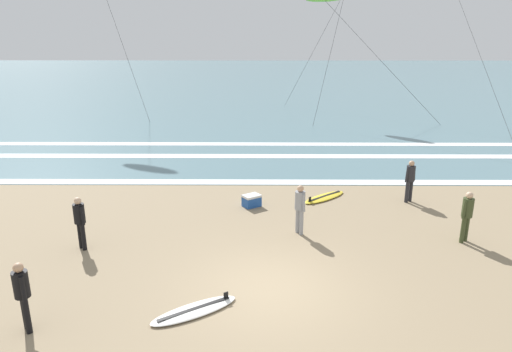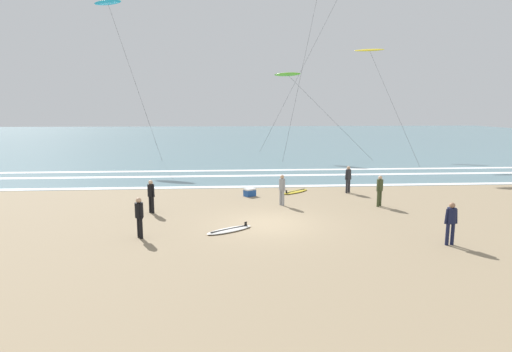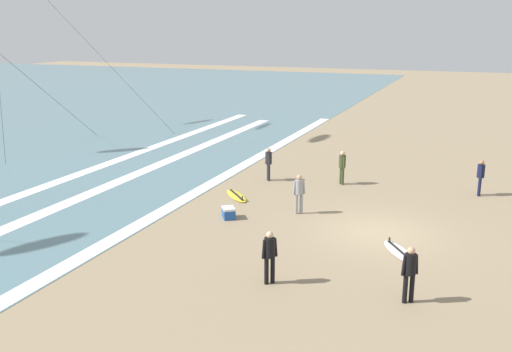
% 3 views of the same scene
% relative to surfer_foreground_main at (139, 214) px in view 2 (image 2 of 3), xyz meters
% --- Properties ---
extents(ground_plane, '(160.00, 160.00, 0.00)m').
position_rel_surfer_foreground_main_xyz_m(ground_plane, '(5.16, 1.70, -0.96)').
color(ground_plane, '#937F60').
extents(ocean_surface, '(140.00, 90.00, 0.01)m').
position_rel_surfer_foreground_main_xyz_m(ocean_surface, '(5.16, 54.81, -0.95)').
color(ocean_surface, slate).
rests_on(ocean_surface, ground).
extents(wave_foam_shoreline, '(47.20, 0.69, 0.01)m').
position_rel_surfer_foreground_main_xyz_m(wave_foam_shoreline, '(6.34, 10.21, -0.94)').
color(wave_foam_shoreline, white).
rests_on(wave_foam_shoreline, ocean_surface).
extents(wave_foam_mid_break, '(42.56, 0.77, 0.01)m').
position_rel_surfer_foreground_main_xyz_m(wave_foam_mid_break, '(6.15, 14.51, -0.94)').
color(wave_foam_mid_break, white).
rests_on(wave_foam_mid_break, ocean_surface).
extents(wave_foam_outer_break, '(48.28, 0.74, 0.01)m').
position_rel_surfer_foreground_main_xyz_m(wave_foam_outer_break, '(5.33, 17.20, -0.94)').
color(wave_foam_outer_break, white).
rests_on(wave_foam_outer_break, ocean_surface).
extents(surfer_foreground_main, '(0.38, 0.46, 1.60)m').
position_rel_surfer_foreground_main_xyz_m(surfer_foreground_main, '(0.00, 0.00, 0.00)').
color(surfer_foreground_main, black).
rests_on(surfer_foreground_main, ground).
extents(surfer_left_far, '(0.48, 0.34, 1.60)m').
position_rel_surfer_foreground_main_xyz_m(surfer_left_far, '(10.51, 7.91, 0.00)').
color(surfer_left_far, '#232328').
rests_on(surfer_left_far, ground).
extents(surfer_left_near, '(0.51, 0.32, 1.60)m').
position_rel_surfer_foreground_main_xyz_m(surfer_left_near, '(11.52, -1.62, 0.00)').
color(surfer_left_near, '#141938').
rests_on(surfer_left_near, ground).
extents(surfer_background_far, '(0.34, 0.48, 1.60)m').
position_rel_surfer_foreground_main_xyz_m(surfer_background_far, '(6.19, 5.02, 0.00)').
color(surfer_background_far, gray).
rests_on(surfer_background_far, ground).
extents(surfer_right_near, '(0.46, 0.38, 1.60)m').
position_rel_surfer_foreground_main_xyz_m(surfer_right_near, '(11.13, 4.45, 0.00)').
color(surfer_right_near, '#384223').
rests_on(surfer_right_near, ground).
extents(surfer_mid_group, '(0.43, 0.41, 1.60)m').
position_rel_surfer_foreground_main_xyz_m(surfer_mid_group, '(-0.26, 3.90, 0.00)').
color(surfer_mid_group, black).
rests_on(surfer_mid_group, ground).
extents(surfboard_near_water, '(2.09, 1.64, 0.25)m').
position_rel_surfer_foreground_main_xyz_m(surfboard_near_water, '(3.45, 0.69, -0.91)').
color(surfboard_near_water, silver).
rests_on(surfboard_near_water, ground).
extents(surfboard_foreground_flat, '(1.97, 1.84, 0.25)m').
position_rel_surfer_foreground_main_xyz_m(surfboard_foreground_flat, '(7.42, 8.26, -0.91)').
color(surfboard_foreground_flat, yellow).
rests_on(surfboard_foreground_flat, ground).
extents(kite_lime_low_near, '(9.37, 5.02, 8.57)m').
position_rel_surfer_foreground_main_xyz_m(kite_lime_low_near, '(9.53, 26.63, 7.34)').
color(kite_lime_low_near, '#70C628').
rests_on(kite_lime_low_near, ground).
extents(kite_yellow_high_right, '(3.26, 12.66, 11.48)m').
position_rel_surfer_foreground_main_xyz_m(kite_yellow_high_right, '(19.03, 30.00, 10.22)').
color(kite_yellow_high_right, yellow).
rests_on(kite_yellow_high_right, ground).
extents(kite_cyan_mid_center, '(6.71, 3.99, 15.23)m').
position_rel_surfer_foreground_main_xyz_m(kite_cyan_mid_center, '(-7.93, 26.95, 13.94)').
color(kite_cyan_mid_center, '#23A8C6').
rests_on(kite_cyan_mid_center, ground).
extents(cooler_box, '(0.76, 0.72, 0.44)m').
position_rel_surfer_foreground_main_xyz_m(cooler_box, '(4.65, 7.39, -0.74)').
color(cooler_box, '#1E4C9E').
rests_on(cooler_box, ground).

